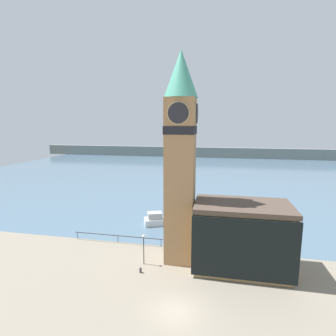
{
  "coord_description": "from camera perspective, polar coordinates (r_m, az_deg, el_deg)",
  "views": [
    {
      "loc": [
        3.28,
        -20.46,
        16.21
      ],
      "look_at": [
        -2.03,
        6.71,
        11.62
      ],
      "focal_mm": 28.0,
      "sensor_mm": 36.0,
      "label": 1
    }
  ],
  "objects": [
    {
      "name": "ground_plane",
      "position": [
        26.31,
        1.76,
        -28.62
      ],
      "size": [
        160.0,
        160.0,
        0.0
      ],
      "primitive_type": "plane",
      "color": "gray"
    },
    {
      "name": "water",
      "position": [
        93.91,
        8.9,
        -0.64
      ],
      "size": [
        160.0,
        120.0,
        0.0
      ],
      "color": "slate",
      "rests_on": "ground_plane"
    },
    {
      "name": "far_shoreline",
      "position": [
        133.19,
        9.62,
        3.37
      ],
      "size": [
        180.0,
        3.0,
        5.0
      ],
      "color": "slate",
      "rests_on": "water"
    },
    {
      "name": "pier_railing",
      "position": [
        38.04,
        -10.87,
        -14.38
      ],
      "size": [
        12.84,
        0.08,
        1.09
      ],
      "color": "#333338",
      "rests_on": "ground_plane"
    },
    {
      "name": "clock_tower",
      "position": [
        29.9,
        2.72,
        2.96
      ],
      "size": [
        3.77,
        3.77,
        24.21
      ],
      "color": "#9E754C",
      "rests_on": "ground_plane"
    },
    {
      "name": "pier_building",
      "position": [
        31.46,
        15.7,
        -14.14
      ],
      "size": [
        10.63,
        6.41,
        7.61
      ],
      "color": "tan",
      "rests_on": "ground_plane"
    },
    {
      "name": "boat_near",
      "position": [
        43.85,
        -1.92,
        -11.21
      ],
      "size": [
        5.63,
        3.95,
        2.08
      ],
      "rotation": [
        0.0,
        0.0,
        0.39
      ],
      "color": "silver",
      "rests_on": "water"
    },
    {
      "name": "mooring_bollard_near",
      "position": [
        31.24,
        -6.01,
        -21.19
      ],
      "size": [
        0.25,
        0.25,
        0.61
      ],
      "color": "#2D2D33",
      "rests_on": "ground_plane"
    },
    {
      "name": "lamp_post",
      "position": [
        31.78,
        -5.33,
        -16.04
      ],
      "size": [
        0.32,
        0.32,
        3.64
      ],
      "color": "black",
      "rests_on": "ground_plane"
    }
  ]
}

